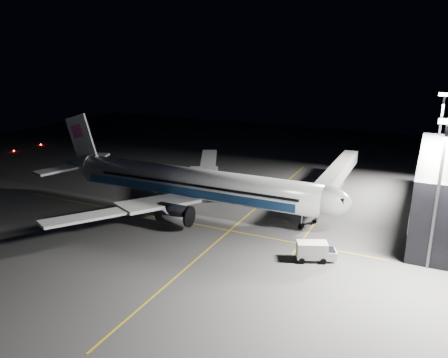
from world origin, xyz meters
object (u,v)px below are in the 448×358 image
object	(u,v)px
safety_cone_a	(239,195)
safety_cone_c	(192,190)
floodlight_mast_north	(439,133)
service_truck	(316,251)
floodlight_mast_south	(439,182)
safety_cone_b	(249,194)
jet_bridge	(334,176)
baggage_tug	(203,187)
airliner	(189,183)

from	to	relation	value
safety_cone_a	safety_cone_c	size ratio (longest dim) A/B	1.07
safety_cone_c	floodlight_mast_north	bearing A→B (deg)	25.69
service_truck	safety_cone_a	size ratio (longest dim) A/B	9.92
floodlight_mast_south	service_truck	size ratio (longest dim) A/B	3.51
floodlight_mast_north	safety_cone_b	xyz separation A→B (m)	(-34.00, -19.77, -12.05)
floodlight_mast_north	floodlight_mast_south	size ratio (longest dim) A/B	1.00
jet_bridge	safety_cone_b	xyz separation A→B (m)	(-16.00, -5.84, -4.26)
jet_bridge	baggage_tug	world-z (taller)	jet_bridge
safety_cone_c	baggage_tug	bearing A→B (deg)	42.97
jet_bridge	floodlight_mast_north	size ratio (longest dim) A/B	1.66
airliner	floodlight_mast_north	size ratio (longest dim) A/B	2.97
safety_cone_a	baggage_tug	bearing A→B (deg)	175.34
safety_cone_b	floodlight_mast_north	bearing A→B (deg)	30.18
safety_cone_b	safety_cone_c	distance (m)	12.34
service_truck	baggage_tug	xyz separation A→B (m)	(-29.78, 22.03, -0.72)
airliner	baggage_tug	xyz separation A→B (m)	(-3.21, 11.50, -4.38)
floodlight_mast_north	service_truck	bearing A→B (deg)	-108.84
jet_bridge	safety_cone_c	size ratio (longest dim) A/B	61.91
service_truck	baggage_tug	size ratio (longest dim) A/B	2.26
safety_cone_b	safety_cone_c	xyz separation A→B (m)	(-12.10, -2.41, -0.04)
service_truck	safety_cone_b	size ratio (longest dim) A/B	9.25
safety_cone_b	safety_cone_a	bearing A→B (deg)	-136.90
service_truck	floodlight_mast_south	bearing A→B (deg)	-6.08
service_truck	safety_cone_c	size ratio (longest dim) A/B	10.62
airliner	safety_cone_b	world-z (taller)	airliner
safety_cone_a	floodlight_mast_north	bearing A→B (deg)	30.82
floodlight_mast_north	jet_bridge	bearing A→B (deg)	-142.26
safety_cone_a	safety_cone_b	size ratio (longest dim) A/B	0.93
jet_bridge	safety_cone_a	bearing A→B (deg)	-157.48
airliner	baggage_tug	distance (m)	12.72
floodlight_mast_north	safety_cone_c	world-z (taller)	floodlight_mast_north
floodlight_mast_north	floodlight_mast_south	xyz separation A→B (m)	(0.00, -38.00, 0.00)
service_truck	safety_cone_b	bearing A→B (deg)	107.24
floodlight_mast_north	safety_cone_c	distance (m)	52.57
baggage_tug	service_truck	bearing A→B (deg)	-45.91
baggage_tug	safety_cone_b	bearing A→B (deg)	-5.45
floodlight_mast_south	baggage_tug	xyz separation A→B (m)	(-44.28, 17.52, -11.58)
jet_bridge	safety_cone_a	size ratio (longest dim) A/B	57.79
safety_cone_b	airliner	bearing A→B (deg)	-120.08
jet_bridge	safety_cone_b	size ratio (longest dim) A/B	53.88
service_truck	floodlight_mast_north	bearing A→B (deg)	47.80
jet_bridge	safety_cone_a	distance (m)	19.45
jet_bridge	service_truck	world-z (taller)	jet_bridge
airliner	safety_cone_b	distance (m)	14.92
service_truck	airliner	bearing A→B (deg)	135.02
airliner	baggage_tug	world-z (taller)	airliner
jet_bridge	safety_cone_b	world-z (taller)	jet_bridge
service_truck	baggage_tug	world-z (taller)	service_truck
service_truck	safety_cone_b	distance (m)	29.98
airliner	safety_cone_b	size ratio (longest dim) A/B	96.30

